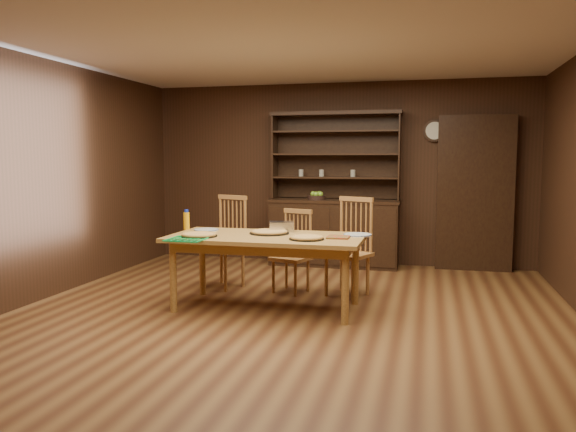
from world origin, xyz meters
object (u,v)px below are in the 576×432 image
(china_hutch, at_px, (334,224))
(chair_right, at_px, (351,243))
(juice_bottle, at_px, (187,220))
(dining_table, at_px, (267,243))
(chair_left, at_px, (228,238))
(chair_center, at_px, (294,248))

(china_hutch, distance_m, chair_right, 1.72)
(chair_right, xyz_separation_m, juice_bottle, (-1.74, -0.55, 0.27))
(china_hutch, xyz_separation_m, dining_table, (-0.29, -2.44, 0.08))
(dining_table, bearing_deg, china_hutch, 83.30)
(china_hutch, height_order, juice_bottle, china_hutch)
(chair_right, bearing_deg, chair_left, -158.77)
(dining_table, xyz_separation_m, juice_bottle, (-0.98, 0.24, 0.18))
(china_hutch, xyz_separation_m, chair_left, (-1.02, -1.60, -0.02))
(china_hutch, distance_m, chair_left, 1.90)
(chair_right, distance_m, juice_bottle, 1.84)
(china_hutch, relative_size, chair_right, 1.99)
(chair_left, height_order, chair_right, chair_right)
(chair_center, relative_size, chair_right, 0.86)
(china_hutch, relative_size, chair_left, 2.00)
(dining_table, relative_size, chair_center, 2.07)
(chair_center, bearing_deg, china_hutch, 101.68)
(china_hutch, distance_m, chair_center, 1.67)
(china_hutch, relative_size, dining_table, 1.11)
(china_hutch, xyz_separation_m, chair_center, (-0.19, -1.66, -0.10))
(dining_table, bearing_deg, juice_bottle, 166.30)
(chair_center, height_order, chair_right, chair_right)
(dining_table, relative_size, chair_right, 1.78)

